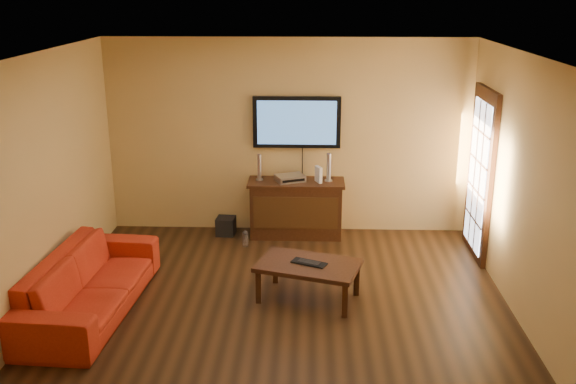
{
  "coord_description": "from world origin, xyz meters",
  "views": [
    {
      "loc": [
        0.31,
        -6.15,
        3.35
      ],
      "look_at": [
        0.06,
        0.8,
        1.1
      ],
      "focal_mm": 40.0,
      "sensor_mm": 36.0,
      "label": 1
    }
  ],
  "objects_px": {
    "media_console": "(296,208)",
    "television": "(297,122)",
    "speaker_left": "(259,168)",
    "game_console": "(319,174)",
    "av_receiver": "(290,178)",
    "bottle": "(245,239)",
    "coffee_table": "(308,268)",
    "sofa": "(89,274)",
    "subwoofer": "(226,226)",
    "speaker_right": "(329,168)",
    "keyboard": "(309,263)"
  },
  "relations": [
    {
      "from": "keyboard",
      "to": "sofa",
      "type": "bearing_deg",
      "value": -171.55
    },
    {
      "from": "television",
      "to": "game_console",
      "type": "relative_size",
      "value": 5.5
    },
    {
      "from": "coffee_table",
      "to": "speaker_right",
      "type": "xyz_separation_m",
      "value": [
        0.26,
        1.95,
        0.59
      ]
    },
    {
      "from": "speaker_left",
      "to": "speaker_right",
      "type": "distance_m",
      "value": 0.95
    },
    {
      "from": "sofa",
      "to": "subwoofer",
      "type": "height_order",
      "value": "sofa"
    },
    {
      "from": "av_receiver",
      "to": "television",
      "type": "bearing_deg",
      "value": 43.81
    },
    {
      "from": "av_receiver",
      "to": "bottle",
      "type": "xyz_separation_m",
      "value": [
        -0.58,
        -0.44,
        -0.73
      ]
    },
    {
      "from": "keyboard",
      "to": "av_receiver",
      "type": "bearing_deg",
      "value": 98.11
    },
    {
      "from": "bottle",
      "to": "keyboard",
      "type": "distance_m",
      "value": 1.75
    },
    {
      "from": "speaker_left",
      "to": "speaker_right",
      "type": "bearing_deg",
      "value": -0.61
    },
    {
      "from": "av_receiver",
      "to": "keyboard",
      "type": "distance_m",
      "value": 1.99
    },
    {
      "from": "sofa",
      "to": "speaker_right",
      "type": "relative_size",
      "value": 5.69
    },
    {
      "from": "media_console",
      "to": "av_receiver",
      "type": "relative_size",
      "value": 3.52
    },
    {
      "from": "sofa",
      "to": "av_receiver",
      "type": "distance_m",
      "value": 3.1
    },
    {
      "from": "av_receiver",
      "to": "bottle",
      "type": "bearing_deg",
      "value": -166.29
    },
    {
      "from": "game_console",
      "to": "sofa",
      "type": "bearing_deg",
      "value": -161.25
    },
    {
      "from": "speaker_left",
      "to": "subwoofer",
      "type": "relative_size",
      "value": 1.46
    },
    {
      "from": "speaker_left",
      "to": "bottle",
      "type": "height_order",
      "value": "speaker_left"
    },
    {
      "from": "speaker_left",
      "to": "speaker_right",
      "type": "relative_size",
      "value": 0.94
    },
    {
      "from": "sofa",
      "to": "bottle",
      "type": "height_order",
      "value": "sofa"
    },
    {
      "from": "av_receiver",
      "to": "bottle",
      "type": "distance_m",
      "value": 1.03
    },
    {
      "from": "av_receiver",
      "to": "speaker_right",
      "type": "bearing_deg",
      "value": -20.9
    },
    {
      "from": "television",
      "to": "speaker_right",
      "type": "relative_size",
      "value": 3.09
    },
    {
      "from": "speaker_left",
      "to": "subwoofer",
      "type": "height_order",
      "value": "speaker_left"
    },
    {
      "from": "sofa",
      "to": "av_receiver",
      "type": "bearing_deg",
      "value": -38.45
    },
    {
      "from": "television",
      "to": "coffee_table",
      "type": "distance_m",
      "value": 2.45
    },
    {
      "from": "media_console",
      "to": "coffee_table",
      "type": "xyz_separation_m",
      "value": [
        0.18,
        -1.92,
        -0.02
      ]
    },
    {
      "from": "coffee_table",
      "to": "speaker_left",
      "type": "height_order",
      "value": "speaker_left"
    },
    {
      "from": "media_console",
      "to": "speaker_right",
      "type": "relative_size",
      "value": 3.41
    },
    {
      "from": "subwoofer",
      "to": "speaker_right",
      "type": "bearing_deg",
      "value": 6.49
    },
    {
      "from": "bottle",
      "to": "speaker_right",
      "type": "bearing_deg",
      "value": 22.59
    },
    {
      "from": "game_console",
      "to": "speaker_right",
      "type": "bearing_deg",
      "value": -0.92
    },
    {
      "from": "bottle",
      "to": "speaker_left",
      "type": "bearing_deg",
      "value": 71.04
    },
    {
      "from": "sofa",
      "to": "game_console",
      "type": "xyz_separation_m",
      "value": [
        2.45,
        2.24,
        0.47
      ]
    },
    {
      "from": "av_receiver",
      "to": "game_console",
      "type": "xyz_separation_m",
      "value": [
        0.39,
        -0.04,
        0.07
      ]
    },
    {
      "from": "media_console",
      "to": "coffee_table",
      "type": "relative_size",
      "value": 1.06
    },
    {
      "from": "speaker_left",
      "to": "game_console",
      "type": "relative_size",
      "value": 1.68
    },
    {
      "from": "television",
      "to": "game_console",
      "type": "height_order",
      "value": "television"
    },
    {
      "from": "av_receiver",
      "to": "speaker_left",
      "type": "bearing_deg",
      "value": 152.27
    },
    {
      "from": "media_console",
      "to": "bottle",
      "type": "relative_size",
      "value": 5.83
    },
    {
      "from": "av_receiver",
      "to": "bottle",
      "type": "height_order",
      "value": "av_receiver"
    },
    {
      "from": "coffee_table",
      "to": "sofa",
      "type": "height_order",
      "value": "sofa"
    },
    {
      "from": "speaker_right",
      "to": "bottle",
      "type": "height_order",
      "value": "speaker_right"
    },
    {
      "from": "media_console",
      "to": "television",
      "type": "height_order",
      "value": "television"
    },
    {
      "from": "subwoofer",
      "to": "keyboard",
      "type": "xyz_separation_m",
      "value": [
        1.17,
        -1.91,
        0.32
      ]
    },
    {
      "from": "av_receiver",
      "to": "subwoofer",
      "type": "xyz_separation_m",
      "value": [
        -0.9,
        -0.02,
        -0.71
      ]
    },
    {
      "from": "television",
      "to": "sofa",
      "type": "distance_m",
      "value": 3.47
    },
    {
      "from": "coffee_table",
      "to": "bottle",
      "type": "relative_size",
      "value": 5.48
    },
    {
      "from": "av_receiver",
      "to": "coffee_table",
      "type": "bearing_deg",
      "value": -105.42
    },
    {
      "from": "media_console",
      "to": "subwoofer",
      "type": "relative_size",
      "value": 5.26
    }
  ]
}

